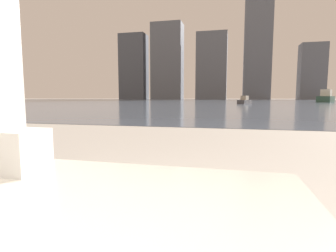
# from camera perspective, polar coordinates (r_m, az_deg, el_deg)

# --- Properties ---
(towel_stack) EXTENTS (0.30, 0.17, 0.16)m
(towel_stack) POSITION_cam_1_polar(r_m,az_deg,el_deg) (1.18, -31.95, -4.49)
(towel_stack) COLOR white
(towel_stack) RESTS_ON bathtub
(harbor_water) EXTENTS (180.00, 110.00, 0.01)m
(harbor_water) POSITION_cam_1_polar(r_m,az_deg,el_deg) (61.91, 12.80, 5.35)
(harbor_water) COLOR slate
(harbor_water) RESTS_ON ground_plane
(harbor_boat_1) EXTENTS (4.26, 6.02, 2.15)m
(harbor_boat_1) POSITION_cam_1_polar(r_m,az_deg,el_deg) (51.97, 31.13, 5.31)
(harbor_boat_1) COLOR #335647
(harbor_boat_1) RESTS_ON harbor_water
(harbor_boat_2) EXTENTS (1.92, 2.86, 1.02)m
(harbor_boat_2) POSITION_cam_1_polar(r_m,az_deg,el_deg) (34.34, 16.32, 5.26)
(harbor_boat_2) COLOR #4C4C51
(harbor_boat_2) RESTS_ON harbor_water
(skyline_tower_0) EXTENTS (12.04, 8.39, 29.76)m
(skyline_tower_0) POSITION_cam_1_polar(r_m,az_deg,el_deg) (126.81, -7.46, 12.56)
(skyline_tower_0) COLOR #4C515B
(skyline_tower_0) RESTS_ON ground_plane
(skyline_tower_1) EXTENTS (13.70, 8.87, 33.69)m
(skyline_tower_1) POSITION_cam_1_polar(r_m,az_deg,el_deg) (122.30, -0.13, 13.78)
(skyline_tower_1) COLOR slate
(skyline_tower_1) RESTS_ON ground_plane
(skyline_tower_2) EXTENTS (12.83, 12.19, 28.10)m
(skyline_tower_2) POSITION_cam_1_polar(r_m,az_deg,el_deg) (118.92, 9.54, 12.55)
(skyline_tower_2) COLOR slate
(skyline_tower_2) RESTS_ON ground_plane
(skyline_tower_3) EXTENTS (11.02, 6.12, 75.38)m
(skyline_tower_3) POSITION_cam_1_polar(r_m,az_deg,el_deg) (123.98, 19.24, 23.21)
(skyline_tower_3) COLOR slate
(skyline_tower_3) RESTS_ON ground_plane
(skyline_tower_4) EXTENTS (9.62, 6.77, 22.26)m
(skyline_tower_4) POSITION_cam_1_polar(r_m,az_deg,el_deg) (122.53, 28.83, 10.31)
(skyline_tower_4) COLOR slate
(skyline_tower_4) RESTS_ON ground_plane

